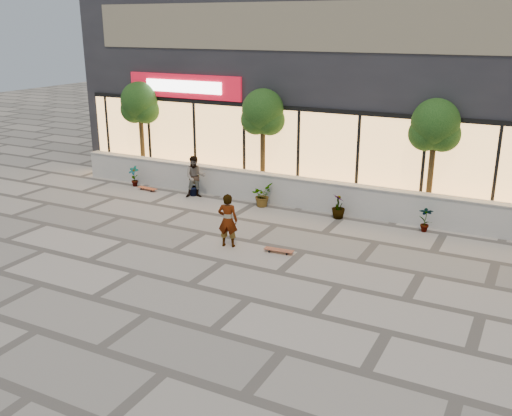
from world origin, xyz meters
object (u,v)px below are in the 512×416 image
at_px(tree_mideast, 435,128).
at_px(skateboard_left, 147,188).
at_px(skateboard_center, 279,250).
at_px(skater_left, 195,177).
at_px(tree_west, 140,105).
at_px(skater_center, 228,220).
at_px(tree_midwest, 263,115).

xyz_separation_m(tree_mideast, skateboard_left, (-10.19, -1.50, -2.90)).
relative_size(tree_mideast, skateboard_center, 4.57).
bearing_deg(skater_left, tree_mideast, -21.67).
xyz_separation_m(tree_west, skateboard_left, (1.31, -1.50, -2.90)).
bearing_deg(skateboard_left, skater_center, -27.01).
relative_size(tree_midwest, skater_center, 2.51).
xyz_separation_m(tree_midwest, skater_left, (-2.05, -1.40, -2.21)).
height_order(skater_center, skateboard_center, skater_center).
height_order(tree_midwest, skateboard_left, tree_midwest).
bearing_deg(tree_midwest, tree_mideast, 0.00).
xyz_separation_m(tree_west, tree_midwest, (5.50, 0.00, 0.00)).
height_order(tree_mideast, skater_center, tree_mideast).
bearing_deg(tree_mideast, tree_west, 180.00).
relative_size(skater_center, skateboard_center, 1.82).
bearing_deg(skater_left, skateboard_center, -66.22).
height_order(skater_center, skater_left, skater_center).
bearing_deg(skateboard_center, tree_midwest, 116.53).
bearing_deg(tree_midwest, skateboard_left, -160.29).
height_order(skater_left, skateboard_left, skater_left).
relative_size(tree_west, skateboard_center, 4.57).
relative_size(tree_midwest, tree_mideast, 1.00).
distance_m(tree_midwest, skateboard_left, 5.31).
distance_m(tree_mideast, skateboard_center, 6.43).
height_order(tree_west, tree_mideast, same).
relative_size(skateboard_center, skateboard_left, 0.99).
bearing_deg(skater_left, tree_midwest, 2.82).
bearing_deg(skateboard_center, skater_center, -177.20).
bearing_deg(skateboard_center, tree_mideast, 53.07).
height_order(tree_mideast, skateboard_left, tree_mideast).
height_order(tree_west, skater_center, tree_west).
relative_size(skater_center, skater_left, 1.01).
distance_m(tree_west, skateboard_left, 3.52).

